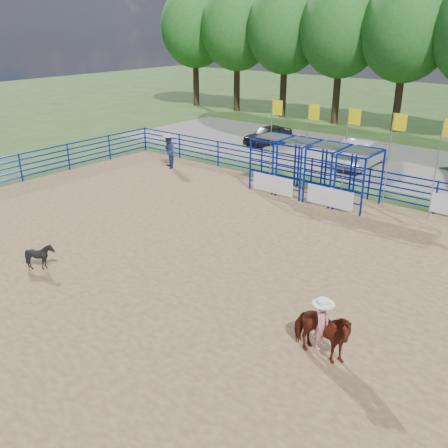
{
  "coord_description": "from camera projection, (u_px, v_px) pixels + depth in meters",
  "views": [
    {
      "loc": [
        8.58,
        -11.2,
        7.68
      ],
      "look_at": [
        -1.29,
        1.0,
        1.3
      ],
      "focal_mm": 40.0,
      "sensor_mm": 36.0,
      "label": 1
    }
  ],
  "objects": [
    {
      "name": "arena_dirt",
      "position": [
        236.0,
        280.0,
        15.96
      ],
      "size": [
        30.0,
        20.0,
        0.02
      ],
      "primitive_type": "cube",
      "color": "#94704A",
      "rests_on": "ground"
    },
    {
      "name": "car_a",
      "position": [
        268.0,
        135.0,
        33.45
      ],
      "size": [
        2.19,
        3.89,
        1.25
      ],
      "primitive_type": "imported",
      "rotation": [
        0.0,
        0.0,
        -0.2
      ],
      "color": "black",
      "rests_on": "gravel_strip"
    },
    {
      "name": "perimeter_fence",
      "position": [
        236.0,
        259.0,
        15.68
      ],
      "size": [
        30.1,
        20.1,
        1.5
      ],
      "color": "#071C9E",
      "rests_on": "ground"
    },
    {
      "name": "horse_and_rider",
      "position": [
        321.0,
        330.0,
        11.96
      ],
      "size": [
        1.7,
        0.8,
        2.24
      ],
      "color": "maroon",
      "rests_on": "arena_dirt"
    },
    {
      "name": "chute_assembly",
      "position": [
        321.0,
        172.0,
        22.96
      ],
      "size": [
        19.32,
        2.41,
        4.2
      ],
      "color": "#071C9E",
      "rests_on": "ground"
    },
    {
      "name": "ground",
      "position": [
        236.0,
        280.0,
        15.96
      ],
      "size": [
        120.0,
        120.0,
        0.0
      ],
      "primitive_type": "plane",
      "color": "#3C5C25",
      "rests_on": "ground"
    },
    {
      "name": "car_b",
      "position": [
        362.0,
        152.0,
        28.3
      ],
      "size": [
        1.84,
        4.89,
        1.6
      ],
      "primitive_type": "imported",
      "rotation": [
        0.0,
        0.0,
        3.17
      ],
      "color": "gray",
      "rests_on": "gravel_strip"
    },
    {
      "name": "calf",
      "position": [
        40.0,
        256.0,
        16.49
      ],
      "size": [
        0.95,
        0.88,
        0.92
      ],
      "primitive_type": "imported",
      "rotation": [
        0.0,
        0.0,
        1.4
      ],
      "color": "black",
      "rests_on": "arena_dirt"
    },
    {
      "name": "gravel_strip",
      "position": [
        419.0,
        168.0,
        28.2
      ],
      "size": [
        40.0,
        10.0,
        0.01
      ],
      "primitive_type": "cube",
      "color": "slate",
      "rests_on": "ground"
    },
    {
      "name": "spectator_cowboy",
      "position": [
        169.0,
        152.0,
        27.78
      ],
      "size": [
        1.11,
        1.06,
        1.87
      ],
      "color": "navy",
      "rests_on": "arena_dirt"
    }
  ]
}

